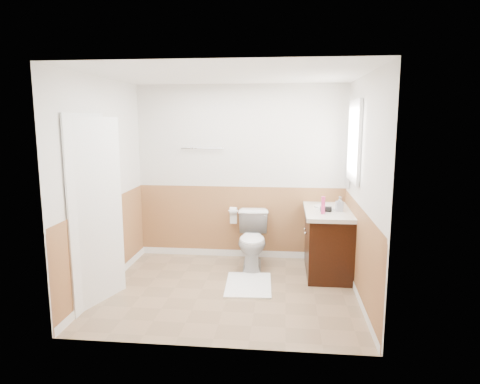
# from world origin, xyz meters

# --- Properties ---
(floor) EXTENTS (3.00, 3.00, 0.00)m
(floor) POSITION_xyz_m (0.00, 0.00, 0.00)
(floor) COLOR #8C7051
(floor) RESTS_ON ground
(ceiling) EXTENTS (3.00, 3.00, 0.00)m
(ceiling) POSITION_xyz_m (0.00, 0.00, 2.50)
(ceiling) COLOR white
(ceiling) RESTS_ON floor
(wall_back) EXTENTS (3.00, 0.00, 3.00)m
(wall_back) POSITION_xyz_m (0.00, 1.30, 1.25)
(wall_back) COLOR silver
(wall_back) RESTS_ON floor
(wall_front) EXTENTS (3.00, 0.00, 3.00)m
(wall_front) POSITION_xyz_m (0.00, -1.30, 1.25)
(wall_front) COLOR silver
(wall_front) RESTS_ON floor
(wall_left) EXTENTS (0.00, 3.00, 3.00)m
(wall_left) POSITION_xyz_m (-1.50, 0.00, 1.25)
(wall_left) COLOR silver
(wall_left) RESTS_ON floor
(wall_right) EXTENTS (0.00, 3.00, 3.00)m
(wall_right) POSITION_xyz_m (1.50, 0.00, 1.25)
(wall_right) COLOR silver
(wall_right) RESTS_ON floor
(wainscot_back) EXTENTS (3.00, 0.00, 3.00)m
(wainscot_back) POSITION_xyz_m (0.00, 1.29, 0.50)
(wainscot_back) COLOR #A27040
(wainscot_back) RESTS_ON floor
(wainscot_front) EXTENTS (3.00, 0.00, 3.00)m
(wainscot_front) POSITION_xyz_m (0.00, -1.29, 0.50)
(wainscot_front) COLOR #A27040
(wainscot_front) RESTS_ON floor
(wainscot_left) EXTENTS (0.00, 2.60, 2.60)m
(wainscot_left) POSITION_xyz_m (-1.49, 0.00, 0.50)
(wainscot_left) COLOR #A27040
(wainscot_left) RESTS_ON floor
(wainscot_right) EXTENTS (0.00, 2.60, 2.60)m
(wainscot_right) POSITION_xyz_m (1.49, 0.00, 0.50)
(wainscot_right) COLOR #A27040
(wainscot_right) RESTS_ON floor
(toilet) EXTENTS (0.46, 0.76, 0.76)m
(toilet) POSITION_xyz_m (0.21, 0.84, 0.38)
(toilet) COLOR white
(toilet) RESTS_ON floor
(bath_mat) EXTENTS (0.59, 0.83, 0.02)m
(bath_mat) POSITION_xyz_m (0.21, 0.17, 0.01)
(bath_mat) COLOR white
(bath_mat) RESTS_ON floor
(vanity_cabinet) EXTENTS (0.55, 1.10, 0.80)m
(vanity_cabinet) POSITION_xyz_m (1.21, 0.76, 0.40)
(vanity_cabinet) COLOR black
(vanity_cabinet) RESTS_ON floor
(vanity_knob_left) EXTENTS (0.03, 0.03, 0.03)m
(vanity_knob_left) POSITION_xyz_m (0.91, 0.66, 0.55)
(vanity_knob_left) COLOR silver
(vanity_knob_left) RESTS_ON vanity_cabinet
(vanity_knob_right) EXTENTS (0.03, 0.03, 0.03)m
(vanity_knob_right) POSITION_xyz_m (0.91, 0.86, 0.55)
(vanity_knob_right) COLOR silver
(vanity_knob_right) RESTS_ON vanity_cabinet
(countertop) EXTENTS (0.60, 1.15, 0.05)m
(countertop) POSITION_xyz_m (1.20, 0.76, 0.83)
(countertop) COLOR silver
(countertop) RESTS_ON vanity_cabinet
(sink_basin) EXTENTS (0.36, 0.36, 0.02)m
(sink_basin) POSITION_xyz_m (1.21, 0.91, 0.86)
(sink_basin) COLOR white
(sink_basin) RESTS_ON countertop
(faucet) EXTENTS (0.02, 0.02, 0.14)m
(faucet) POSITION_xyz_m (1.39, 0.91, 0.92)
(faucet) COLOR silver
(faucet) RESTS_ON countertop
(lotion_bottle) EXTENTS (0.05, 0.05, 0.22)m
(lotion_bottle) POSITION_xyz_m (1.11, 0.49, 0.96)
(lotion_bottle) COLOR #C4326B
(lotion_bottle) RESTS_ON countertop
(soap_dispenser) EXTENTS (0.10, 0.10, 0.19)m
(soap_dispenser) POSITION_xyz_m (1.33, 0.66, 0.95)
(soap_dispenser) COLOR #989EAB
(soap_dispenser) RESTS_ON countertop
(hair_dryer_body) EXTENTS (0.14, 0.07, 0.07)m
(hair_dryer_body) POSITION_xyz_m (1.16, 0.62, 0.89)
(hair_dryer_body) COLOR black
(hair_dryer_body) RESTS_ON countertop
(hair_dryer_handle) EXTENTS (0.03, 0.03, 0.07)m
(hair_dryer_handle) POSITION_xyz_m (1.13, 0.67, 0.86)
(hair_dryer_handle) COLOR black
(hair_dryer_handle) RESTS_ON countertop
(mirror_panel) EXTENTS (0.02, 0.35, 0.90)m
(mirror_panel) POSITION_xyz_m (1.48, 1.10, 1.55)
(mirror_panel) COLOR silver
(mirror_panel) RESTS_ON wall_right
(window_frame) EXTENTS (0.04, 0.80, 1.00)m
(window_frame) POSITION_xyz_m (1.47, 0.59, 1.75)
(window_frame) COLOR white
(window_frame) RESTS_ON wall_right
(window_glass) EXTENTS (0.01, 0.70, 0.90)m
(window_glass) POSITION_xyz_m (1.49, 0.59, 1.75)
(window_glass) COLOR white
(window_glass) RESTS_ON wall_right
(door) EXTENTS (0.29, 0.78, 2.04)m
(door) POSITION_xyz_m (-1.40, -0.45, 1.02)
(door) COLOR white
(door) RESTS_ON wall_left
(door_frame) EXTENTS (0.02, 0.92, 2.10)m
(door_frame) POSITION_xyz_m (-1.48, -0.45, 1.03)
(door_frame) COLOR white
(door_frame) RESTS_ON wall_left
(door_knob) EXTENTS (0.06, 0.06, 0.06)m
(door_knob) POSITION_xyz_m (-1.34, -0.12, 0.95)
(door_knob) COLOR silver
(door_knob) RESTS_ON door
(towel_bar) EXTENTS (0.62, 0.02, 0.02)m
(towel_bar) POSITION_xyz_m (-0.55, 1.25, 1.60)
(towel_bar) COLOR silver
(towel_bar) RESTS_ON wall_back
(tp_holder_bar) EXTENTS (0.14, 0.02, 0.02)m
(tp_holder_bar) POSITION_xyz_m (-0.10, 1.23, 0.70)
(tp_holder_bar) COLOR silver
(tp_holder_bar) RESTS_ON wall_back
(tp_roll) EXTENTS (0.10, 0.11, 0.11)m
(tp_roll) POSITION_xyz_m (-0.10, 1.23, 0.70)
(tp_roll) COLOR white
(tp_roll) RESTS_ON tp_holder_bar
(tp_sheet) EXTENTS (0.10, 0.01, 0.16)m
(tp_sheet) POSITION_xyz_m (-0.10, 1.23, 0.59)
(tp_sheet) COLOR white
(tp_sheet) RESTS_ON tp_roll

